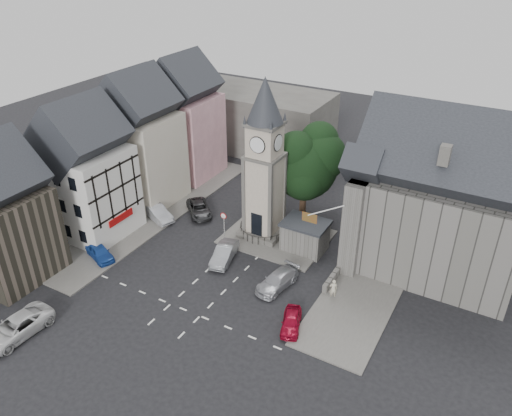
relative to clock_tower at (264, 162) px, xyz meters
The scene contains 24 objects.
ground 11.39m from the clock_tower, 90.00° to the right, with size 120.00×120.00×0.00m, color black.
pavement_west 15.00m from the clock_tower, behind, with size 6.00×30.00×0.14m, color #595651.
pavement_east 14.45m from the clock_tower, ahead, with size 6.00×26.00×0.14m, color #595651.
central_island 8.18m from the clock_tower, ahead, with size 10.00×8.00×0.16m, color #595651.
road_markings 15.74m from the clock_tower, 90.00° to the right, with size 20.00×8.00×0.01m, color silver.
clock_tower is the anchor object (origin of this frame).
stone_shelter 8.15m from the clock_tower, ahead, with size 4.30×3.30×3.08m.
town_tree 5.51m from the clock_tower, 68.23° to the left, with size 7.20×7.20×10.80m.
warning_sign_post 7.34m from the clock_tower, 141.37° to the right, with size 0.70×0.19×2.85m.
terrace_pink 17.51m from the clock_tower, 152.68° to the left, with size 8.10×7.60×12.80m.
terrace_cream 15.58m from the clock_tower, behind, with size 8.10×7.60×12.80m.
terrace_tudor 17.55m from the clock_tower, 152.73° to the right, with size 8.10×7.60×12.00m.
backdrop_west 23.69m from the clock_tower, 120.95° to the left, with size 20.00×10.00×8.00m, color #4C4944.
east_building 15.99m from the clock_tower, 10.92° to the left, with size 14.40×11.40×12.60m.
east_boundary_wall 12.15m from the clock_tower, 12.32° to the left, with size 0.40×16.00×0.90m, color #5A5853.
flagpole 9.01m from the clock_tower, 26.52° to the right, with size 3.68×0.10×2.74m.
car_west_blue 17.88m from the clock_tower, 135.04° to the right, with size 1.59×3.95×1.34m, color #1C459D.
car_west_silver 13.98m from the clock_tower, 165.23° to the right, with size 1.62×4.65×1.53m, color #ABADB3.
car_west_grey 11.01m from the clock_tower, behind, with size 2.18×4.74×1.32m, color #2A2A2C.
car_island_silver 9.52m from the clock_tower, 99.57° to the right, with size 1.57×4.52×1.49m, color #919499.
car_island_east 11.49m from the clock_tower, 53.51° to the right, with size 1.91×4.69×1.36m, color #9D9EA5.
car_east_red 15.79m from the clock_tower, 52.28° to the right, with size 1.44×3.59×1.22m, color maroon.
van_sw_white 25.23m from the clock_tower, 113.18° to the right, with size 2.60×5.64×1.57m, color silver.
pedestrian 13.68m from the clock_tower, 30.97° to the right, with size 0.68×0.45×1.87m, color beige.
Camera 1 is at (20.72, -30.11, 27.66)m, focal length 35.00 mm.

